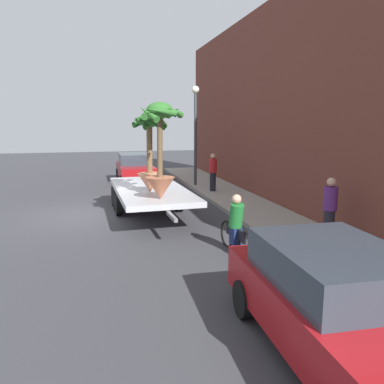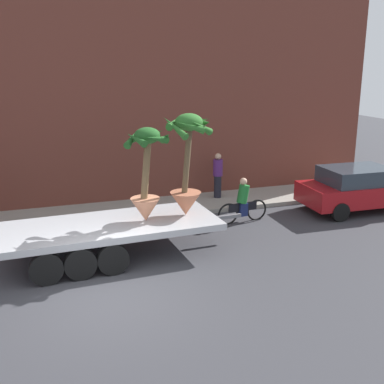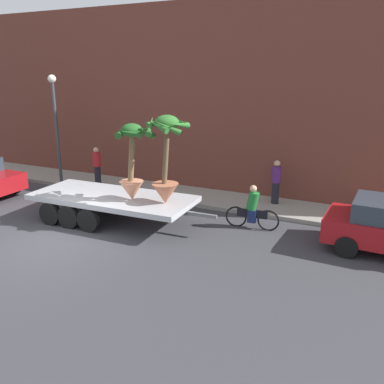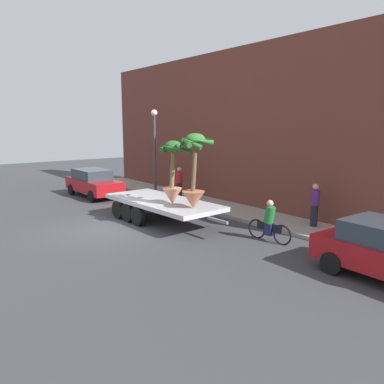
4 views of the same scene
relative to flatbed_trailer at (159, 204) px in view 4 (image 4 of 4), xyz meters
name	(u,v)px [view 4 (image 4 of 4)]	position (x,y,z in m)	size (l,w,h in m)	color
ground_plane	(108,229)	(-0.24, -2.32, -0.76)	(60.00, 60.00, 0.00)	#38383D
sidewalk	(220,207)	(-0.24, 3.78, -0.69)	(24.00, 2.20, 0.15)	gray
building_facade	(245,129)	(-0.24, 5.48, 3.18)	(24.00, 1.20, 7.88)	brown
flatbed_trailer	(159,204)	(0.00, 0.00, 0.00)	(6.78, 2.57, 0.98)	#B7BABF
potted_palm_rear	(173,173)	(1.22, -0.10, 1.49)	(1.30, 1.23, 2.55)	tan
potted_palm_middle	(194,170)	(2.40, 0.03, 1.70)	(1.45, 1.42, 2.86)	#B26647
cyclist	(269,223)	(4.84, 1.54, -0.10)	(1.84, 0.38, 1.54)	black
trailing_car	(93,182)	(-7.20, 0.19, 0.06)	(4.43, 1.85, 1.58)	maroon
pedestrian_near_gate	(179,182)	(-3.02, 3.33, 0.28)	(0.36, 0.36, 1.71)	black
pedestrian_far_left	(315,204)	(4.97, 4.09, 0.28)	(0.36, 0.36, 1.71)	black
street_lamp	(155,141)	(-4.90, 2.98, 2.47)	(0.36, 0.36, 4.83)	#383D42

